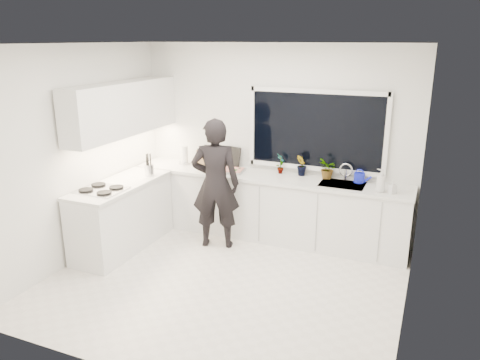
% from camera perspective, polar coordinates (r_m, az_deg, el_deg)
% --- Properties ---
extents(floor, '(4.00, 3.50, 0.02)m').
position_cam_1_polar(floor, '(5.65, -1.95, -12.40)').
color(floor, beige).
rests_on(floor, ground).
extents(wall_back, '(4.00, 0.02, 2.70)m').
position_cam_1_polar(wall_back, '(6.71, 4.27, 4.79)').
color(wall_back, white).
rests_on(wall_back, ground).
extents(wall_left, '(0.02, 3.50, 2.70)m').
position_cam_1_polar(wall_left, '(6.22, -19.17, 2.91)').
color(wall_left, white).
rests_on(wall_left, ground).
extents(wall_right, '(0.02, 3.50, 2.70)m').
position_cam_1_polar(wall_right, '(4.68, 20.84, -1.72)').
color(wall_right, white).
rests_on(wall_right, ground).
extents(ceiling, '(4.00, 3.50, 0.02)m').
position_cam_1_polar(ceiling, '(4.92, -2.28, 16.38)').
color(ceiling, white).
rests_on(ceiling, wall_back).
extents(window, '(1.80, 0.02, 1.00)m').
position_cam_1_polar(window, '(6.48, 9.26, 5.98)').
color(window, black).
rests_on(window, wall_back).
extents(base_cabinets_back, '(3.92, 0.58, 0.88)m').
position_cam_1_polar(base_cabinets_back, '(6.68, 3.24, -3.37)').
color(base_cabinets_back, white).
rests_on(base_cabinets_back, floor).
extents(base_cabinets_left, '(0.58, 1.60, 0.88)m').
position_cam_1_polar(base_cabinets_left, '(6.53, -14.13, -4.38)').
color(base_cabinets_left, white).
rests_on(base_cabinets_left, floor).
extents(countertop_back, '(3.94, 0.62, 0.04)m').
position_cam_1_polar(countertop_back, '(6.53, 3.28, 0.39)').
color(countertop_back, silver).
rests_on(countertop_back, base_cabinets_back).
extents(countertop_left, '(0.62, 1.60, 0.04)m').
position_cam_1_polar(countertop_left, '(6.38, -14.43, -0.53)').
color(countertop_left, silver).
rests_on(countertop_left, base_cabinets_left).
extents(upper_cabinets, '(0.34, 2.10, 0.70)m').
position_cam_1_polar(upper_cabinets, '(6.52, -14.04, 8.45)').
color(upper_cabinets, white).
rests_on(upper_cabinets, wall_left).
extents(sink, '(0.58, 0.42, 0.14)m').
position_cam_1_polar(sink, '(6.29, 12.34, -0.92)').
color(sink, silver).
rests_on(sink, countertop_back).
extents(faucet, '(0.03, 0.03, 0.22)m').
position_cam_1_polar(faucet, '(6.43, 12.77, 0.94)').
color(faucet, silver).
rests_on(faucet, countertop_back).
extents(stovetop, '(0.56, 0.48, 0.03)m').
position_cam_1_polar(stovetop, '(6.12, -16.55, -1.10)').
color(stovetop, black).
rests_on(stovetop, countertop_left).
extents(person, '(0.74, 0.60, 1.77)m').
position_cam_1_polar(person, '(6.25, -3.01, -0.48)').
color(person, black).
rests_on(person, floor).
extents(pizza_tray, '(0.46, 0.37, 0.03)m').
position_cam_1_polar(pizza_tray, '(6.70, -1.32, 1.17)').
color(pizza_tray, silver).
rests_on(pizza_tray, countertop_back).
extents(pizza, '(0.42, 0.33, 0.01)m').
position_cam_1_polar(pizza, '(6.70, -1.33, 1.31)').
color(pizza, red).
rests_on(pizza, pizza_tray).
extents(watering_can, '(0.18, 0.18, 0.13)m').
position_cam_1_polar(watering_can, '(6.38, 14.33, 0.27)').
color(watering_can, '#151EC8').
rests_on(watering_can, countertop_back).
extents(paper_towel_roll, '(0.11, 0.11, 0.26)m').
position_cam_1_polar(paper_towel_roll, '(7.14, -6.81, 2.99)').
color(paper_towel_roll, white).
rests_on(paper_towel_roll, countertop_back).
extents(knife_block, '(0.16, 0.14, 0.22)m').
position_cam_1_polar(knife_block, '(7.06, -4.78, 2.72)').
color(knife_block, '#A2754B').
rests_on(knife_block, countertop_back).
extents(utensil_crock, '(0.17, 0.17, 0.16)m').
position_cam_1_polar(utensil_crock, '(6.61, -11.00, 1.20)').
color(utensil_crock, silver).
rests_on(utensil_crock, countertop_left).
extents(picture_frame_large, '(0.21, 0.10, 0.28)m').
position_cam_1_polar(picture_frame_large, '(7.10, -3.84, 3.08)').
color(picture_frame_large, black).
rests_on(picture_frame_large, countertop_back).
extents(picture_frame_small, '(0.25, 0.08, 0.30)m').
position_cam_1_polar(picture_frame_small, '(6.93, -0.85, 2.85)').
color(picture_frame_small, black).
rests_on(picture_frame_small, countertop_back).
extents(herb_plants, '(0.88, 0.32, 0.30)m').
position_cam_1_polar(herb_plants, '(6.47, 8.96, 1.57)').
color(herb_plants, '#26662D').
rests_on(herb_plants, countertop_back).
extents(soap_bottles, '(0.26, 0.12, 0.30)m').
position_cam_1_polar(soap_bottles, '(6.03, 17.09, -0.24)').
color(soap_bottles, '#D8BF66').
rests_on(soap_bottles, countertop_back).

